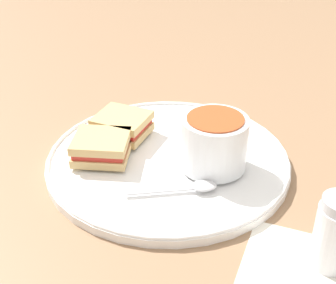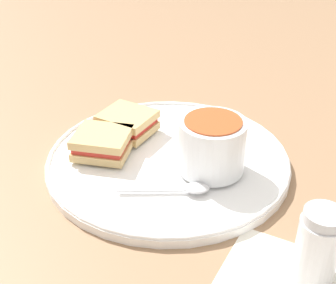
{
  "view_description": "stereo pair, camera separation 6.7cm",
  "coord_description": "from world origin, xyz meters",
  "px_view_note": "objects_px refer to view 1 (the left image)",
  "views": [
    {
      "loc": [
        0.57,
        -0.03,
        0.39
      ],
      "look_at": [
        0.0,
        0.0,
        0.04
      ],
      "focal_mm": 50.0,
      "sensor_mm": 36.0,
      "label": 1
    },
    {
      "loc": [
        0.57,
        0.03,
        0.39
      ],
      "look_at": [
        0.0,
        0.0,
        0.04
      ],
      "focal_mm": 50.0,
      "sensor_mm": 36.0,
      "label": 2
    }
  ],
  "objects_px": {
    "soup_bowl": "(214,142)",
    "spoon": "(196,187)",
    "sandwich_half_near": "(122,125)",
    "sandwich_half_far": "(102,147)",
    "salt_shaker": "(335,233)"
  },
  "relations": [
    {
      "from": "soup_bowl",
      "to": "spoon",
      "type": "xyz_separation_m",
      "value": [
        0.05,
        -0.03,
        -0.03
      ]
    },
    {
      "from": "sandwich_half_near",
      "to": "sandwich_half_far",
      "type": "height_order",
      "value": "same"
    },
    {
      "from": "soup_bowl",
      "to": "salt_shaker",
      "type": "height_order",
      "value": "soup_bowl"
    },
    {
      "from": "spoon",
      "to": "sandwich_half_far",
      "type": "distance_m",
      "value": 0.15
    },
    {
      "from": "sandwich_half_near",
      "to": "salt_shaker",
      "type": "bearing_deg",
      "value": 40.91
    },
    {
      "from": "spoon",
      "to": "sandwich_half_far",
      "type": "height_order",
      "value": "sandwich_half_far"
    },
    {
      "from": "soup_bowl",
      "to": "sandwich_half_far",
      "type": "xyz_separation_m",
      "value": [
        -0.03,
        -0.16,
        -0.02
      ]
    },
    {
      "from": "sandwich_half_far",
      "to": "salt_shaker",
      "type": "distance_m",
      "value": 0.34
    },
    {
      "from": "soup_bowl",
      "to": "spoon",
      "type": "relative_size",
      "value": 0.76
    },
    {
      "from": "soup_bowl",
      "to": "spoon",
      "type": "distance_m",
      "value": 0.07
    },
    {
      "from": "sandwich_half_near",
      "to": "spoon",
      "type": "bearing_deg",
      "value": 33.79
    },
    {
      "from": "sandwich_half_near",
      "to": "salt_shaker",
      "type": "distance_m",
      "value": 0.36
    },
    {
      "from": "sandwich_half_far",
      "to": "salt_shaker",
      "type": "bearing_deg",
      "value": 51.6
    },
    {
      "from": "salt_shaker",
      "to": "spoon",
      "type": "bearing_deg",
      "value": -132.12
    },
    {
      "from": "sandwich_half_far",
      "to": "salt_shaker",
      "type": "height_order",
      "value": "salt_shaker"
    }
  ]
}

